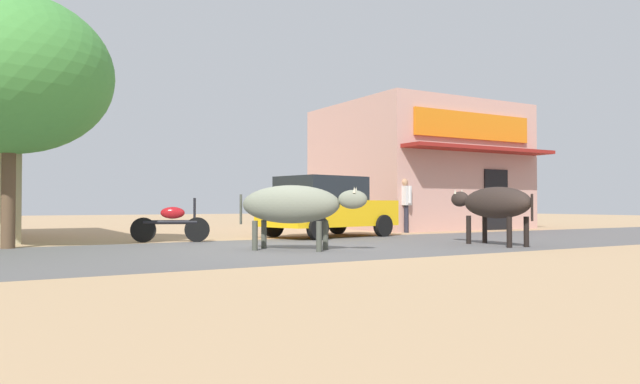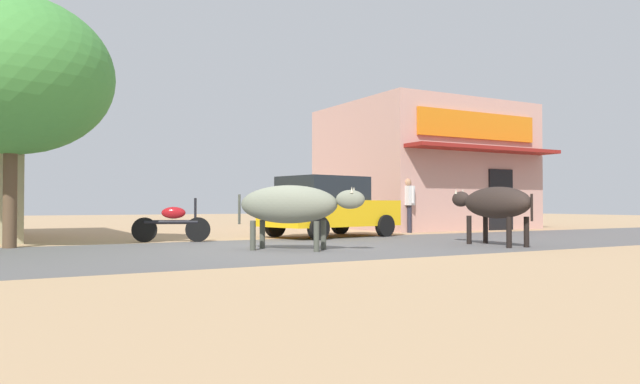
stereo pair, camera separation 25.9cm
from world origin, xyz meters
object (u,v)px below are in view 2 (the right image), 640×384
(roadside_tree, at_px, (11,75))
(cow_near_brown, at_px, (291,205))
(parked_motorcycle, at_px, (173,222))
(cow_far_dark, at_px, (494,203))
(pedestrian_by_shop, at_px, (408,201))
(parked_hatchback_car, at_px, (328,206))

(roadside_tree, xyz_separation_m, cow_near_brown, (4.78, -3.28, -2.65))
(roadside_tree, bearing_deg, parked_motorcycle, 4.32)
(parked_motorcycle, relative_size, cow_near_brown, 0.80)
(roadside_tree, height_order, cow_far_dark, roadside_tree)
(pedestrian_by_shop, bearing_deg, parked_hatchback_car, -165.85)
(cow_near_brown, bearing_deg, parked_hatchback_car, 51.27)
(parked_hatchback_car, height_order, parked_motorcycle, parked_hatchback_car)
(parked_motorcycle, bearing_deg, roadside_tree, -175.68)
(parked_motorcycle, distance_m, pedestrian_by_shop, 7.74)
(parked_motorcycle, bearing_deg, pedestrian_by_shop, 7.08)
(roadside_tree, xyz_separation_m, cow_far_dark, (9.20, -4.27, -2.62))
(roadside_tree, bearing_deg, parked_hatchback_car, 2.68)
(roadside_tree, xyz_separation_m, pedestrian_by_shop, (11.07, 1.21, -2.53))
(cow_near_brown, height_order, pedestrian_by_shop, pedestrian_by_shop)
(cow_far_dark, bearing_deg, parked_hatchback_car, 107.92)
(parked_hatchback_car, distance_m, cow_near_brown, 4.67)
(cow_near_brown, bearing_deg, cow_far_dark, -12.60)
(cow_far_dark, bearing_deg, cow_near_brown, 167.40)
(parked_hatchback_car, bearing_deg, cow_far_dark, -72.08)
(parked_motorcycle, height_order, cow_near_brown, cow_near_brown)
(cow_far_dark, distance_m, pedestrian_by_shop, 5.79)
(roadside_tree, relative_size, parked_motorcycle, 3.01)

